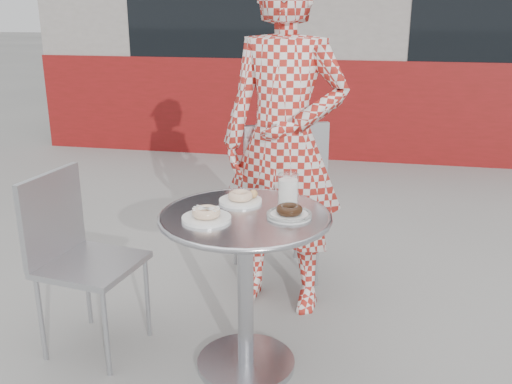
% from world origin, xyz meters
% --- Properties ---
extents(ground, '(60.00, 60.00, 0.00)m').
position_xyz_m(ground, '(0.00, 0.00, 0.00)').
color(ground, gray).
rests_on(ground, ground).
extents(storefront, '(6.02, 4.55, 3.00)m').
position_xyz_m(storefront, '(-0.00, 5.56, 1.49)').
color(storefront, gray).
rests_on(storefront, ground).
extents(bistro_table, '(0.70, 0.70, 0.71)m').
position_xyz_m(bistro_table, '(0.02, -0.02, 0.53)').
color(bistro_table, silver).
rests_on(bistro_table, ground).
extents(chair_far, '(0.59, 0.59, 0.93)m').
position_xyz_m(chair_far, '(-0.00, 0.88, 0.29)').
color(chair_far, '#A9ABB1').
rests_on(chair_far, ground).
extents(chair_left, '(0.45, 0.44, 0.82)m').
position_xyz_m(chair_left, '(-0.69, -0.01, 0.25)').
color(chair_left, '#A9ABB1').
rests_on(chair_left, ground).
extents(seated_person, '(0.67, 0.49, 1.71)m').
position_xyz_m(seated_person, '(0.08, 0.59, 0.86)').
color(seated_person, '#A52119').
rests_on(seated_person, ground).
extents(plate_far, '(0.18, 0.18, 0.05)m').
position_xyz_m(plate_far, '(-0.03, 0.13, 0.72)').
color(plate_far, white).
rests_on(plate_far, bistro_table).
extents(plate_near, '(0.19, 0.19, 0.05)m').
position_xyz_m(plate_near, '(-0.11, -0.11, 0.73)').
color(plate_near, white).
rests_on(plate_near, bistro_table).
extents(plate_checker, '(0.18, 0.18, 0.05)m').
position_xyz_m(plate_checker, '(0.20, -0.01, 0.72)').
color(plate_checker, white).
rests_on(plate_checker, bistro_table).
extents(milk_cup, '(0.09, 0.09, 0.14)m').
position_xyz_m(milk_cup, '(0.17, 0.12, 0.77)').
color(milk_cup, white).
rests_on(milk_cup, bistro_table).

